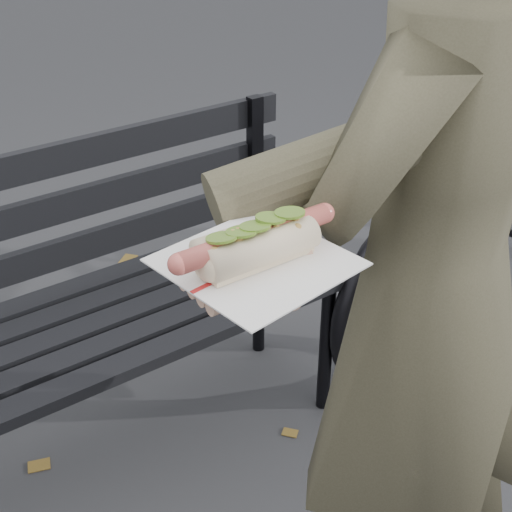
% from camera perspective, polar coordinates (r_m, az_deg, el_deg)
% --- Properties ---
extents(park_bench, '(1.50, 0.44, 0.88)m').
position_cam_1_polar(park_bench, '(1.82, -15.69, -3.61)').
color(park_bench, black).
rests_on(park_bench, ground).
extents(person, '(0.67, 0.49, 1.70)m').
position_cam_1_polar(person, '(1.25, 13.80, -3.01)').
color(person, '#44412D').
rests_on(person, ground).
extents(held_hotdog, '(0.64, 0.30, 0.20)m').
position_cam_1_polar(held_hotdog, '(0.95, 7.93, 6.79)').
color(held_hotdog, '#44412D').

